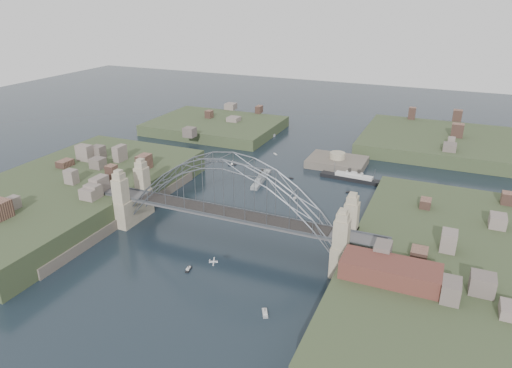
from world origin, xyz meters
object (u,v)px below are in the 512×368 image
object	(u,v)px
naval_cruiser_near	(261,179)
naval_cruiser_far	(262,138)
wharf_shed	(390,271)
ocean_liner	(354,178)
fort_island	(337,167)
bridge	(229,200)

from	to	relation	value
naval_cruiser_near	naval_cruiser_far	distance (m)	50.51
wharf_shed	naval_cruiser_far	world-z (taller)	wharf_shed
ocean_liner	naval_cruiser_far	bearing A→B (deg)	146.20
fort_island	wharf_shed	xyz separation A→B (m)	(32.00, -84.00, 10.34)
fort_island	naval_cruiser_near	xyz separation A→B (m)	(-21.01, -26.51, 1.19)
naval_cruiser_near	ocean_liner	xyz separation A→B (m)	(30.51, 13.57, 0.09)
ocean_liner	fort_island	bearing A→B (deg)	126.29
fort_island	naval_cruiser_far	world-z (taller)	fort_island
naval_cruiser_near	ocean_liner	bearing A→B (deg)	23.98
fort_island	naval_cruiser_far	size ratio (longest dim) A/B	1.37
bridge	naval_cruiser_far	size ratio (longest dim) A/B	5.22
fort_island	naval_cruiser_near	size ratio (longest dim) A/B	1.20
wharf_shed	naval_cruiser_far	size ratio (longest dim) A/B	1.24
fort_island	wharf_shed	bearing A→B (deg)	-69.15
bridge	ocean_liner	xyz separation A→B (m)	(21.50, 57.07, -11.39)
fort_island	ocean_liner	world-z (taller)	ocean_liner
wharf_shed	ocean_liner	size ratio (longest dim) A/B	0.81
fort_island	naval_cruiser_near	world-z (taller)	fort_island
bridge	naval_cruiser_near	bearing A→B (deg)	101.70
wharf_shed	naval_cruiser_near	world-z (taller)	wharf_shed
wharf_shed	naval_cruiser_far	xyz separation A→B (m)	(-72.09, 104.26, -9.15)
fort_island	ocean_liner	distance (m)	16.10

